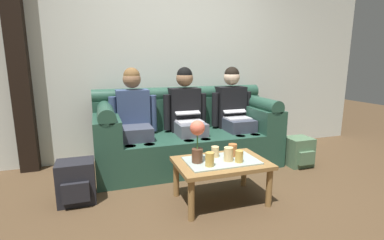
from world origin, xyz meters
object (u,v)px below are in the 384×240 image
(backpack_right, at_px, (299,152))
(cup_near_right, at_px, (239,156))
(person_left, at_px, (134,116))
(coffee_table, at_px, (221,166))
(person_right, at_px, (234,110))
(cup_near_left, at_px, (228,154))
(cup_far_center, at_px, (233,150))
(flower_vase, at_px, (197,138))
(couch, at_px, (187,136))
(backpack_left, at_px, (76,182))
(cup_far_right, at_px, (215,152))
(cup_far_left, at_px, (210,159))
(person_middle, at_px, (187,113))

(backpack_right, bearing_deg, cup_near_right, -151.40)
(person_left, bearing_deg, backpack_right, -14.32)
(coffee_table, bearing_deg, person_right, 58.22)
(person_left, xyz_separation_m, cup_near_left, (0.70, -1.09, -0.19))
(cup_near_right, bearing_deg, cup_far_center, 83.83)
(person_right, relative_size, backpack_right, 3.41)
(person_right, relative_size, flower_vase, 3.19)
(cup_near_right, bearing_deg, couch, 96.35)
(backpack_left, bearing_deg, cup_far_center, -13.18)
(cup_far_right, distance_m, backpack_right, 1.43)
(cup_far_left, distance_m, backpack_right, 1.63)
(person_left, relative_size, cup_near_right, 11.39)
(cup_far_left, bearing_deg, backpack_left, 155.54)
(cup_near_left, xyz_separation_m, cup_far_left, (-0.21, -0.07, -0.00))
(coffee_table, relative_size, cup_far_center, 7.13)
(person_left, relative_size, cup_far_center, 10.39)
(person_left, distance_m, cup_near_left, 1.30)
(coffee_table, distance_m, backpack_right, 1.43)
(person_middle, bearing_deg, backpack_right, -20.84)
(couch, bearing_deg, flower_vase, -102.57)
(cup_near_left, bearing_deg, person_middle, 92.61)
(person_left, relative_size, person_right, 1.00)
(flower_vase, relative_size, cup_far_left, 3.16)
(backpack_right, bearing_deg, cup_far_left, -156.06)
(person_left, relative_size, cup_near_left, 9.62)
(cup_near_left, xyz_separation_m, cup_near_right, (0.08, -0.06, -0.01))
(backpack_right, distance_m, backpack_left, 2.59)
(cup_far_right, bearing_deg, cup_near_right, -53.17)
(coffee_table, bearing_deg, person_middle, 90.00)
(coffee_table, bearing_deg, cup_far_center, 25.07)
(person_left, xyz_separation_m, cup_near_right, (0.77, -1.14, -0.20))
(person_middle, relative_size, cup_near_left, 9.62)
(person_right, height_order, backpack_right, person_right)
(person_left, relative_size, backpack_left, 3.07)
(couch, bearing_deg, cup_far_center, -81.54)
(couch, distance_m, cup_near_left, 1.09)
(backpack_left, bearing_deg, cup_far_right, -13.50)
(flower_vase, height_order, cup_far_center, flower_vase)
(flower_vase, bearing_deg, person_middle, 77.39)
(couch, xyz_separation_m, backpack_left, (-1.28, -0.65, -0.17))
(person_middle, distance_m, cup_far_left, 1.18)
(person_right, xyz_separation_m, cup_near_right, (-0.52, -1.14, -0.20))
(cup_far_left, bearing_deg, person_right, 54.97)
(cup_near_right, height_order, backpack_left, cup_near_right)
(couch, bearing_deg, cup_far_left, -97.90)
(cup_far_left, bearing_deg, person_middle, 82.08)
(cup_far_left, bearing_deg, flower_vase, 120.20)
(couch, distance_m, backpack_left, 1.44)
(backpack_right, bearing_deg, person_left, 165.68)
(cup_far_left, relative_size, backpack_right, 0.34)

